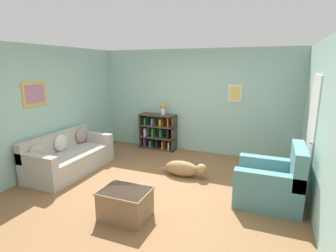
{
  "coord_description": "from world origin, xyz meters",
  "views": [
    {
      "loc": [
        1.84,
        -4.18,
        2.19
      ],
      "look_at": [
        0.0,
        0.4,
        1.05
      ],
      "focal_mm": 28.0,
      "sensor_mm": 36.0,
      "label": 1
    }
  ],
  "objects_px": {
    "dog": "(184,169)",
    "vase": "(163,108)",
    "coffee_table": "(125,203)",
    "bookshelf": "(158,132)",
    "recliner_chair": "(272,183)",
    "couch": "(69,157)"
  },
  "relations": [
    {
      "from": "recliner_chair",
      "to": "bookshelf",
      "type": "bearing_deg",
      "value": 145.95
    },
    {
      "from": "vase",
      "to": "coffee_table",
      "type": "bearing_deg",
      "value": -76.91
    },
    {
      "from": "couch",
      "to": "bookshelf",
      "type": "relative_size",
      "value": 1.92
    },
    {
      "from": "recliner_chair",
      "to": "vase",
      "type": "xyz_separation_m",
      "value": [
        -2.73,
        1.93,
        0.77
      ]
    },
    {
      "from": "couch",
      "to": "recliner_chair",
      "type": "height_order",
      "value": "recliner_chair"
    },
    {
      "from": "bookshelf",
      "to": "coffee_table",
      "type": "bearing_deg",
      "value": -74.39
    },
    {
      "from": "coffee_table",
      "to": "vase",
      "type": "distance_m",
      "value": 3.39
    },
    {
      "from": "recliner_chair",
      "to": "coffee_table",
      "type": "distance_m",
      "value": 2.36
    },
    {
      "from": "bookshelf",
      "to": "dog",
      "type": "relative_size",
      "value": 0.96
    },
    {
      "from": "bookshelf",
      "to": "recliner_chair",
      "type": "height_order",
      "value": "recliner_chair"
    },
    {
      "from": "dog",
      "to": "vase",
      "type": "distance_m",
      "value": 2.06
    },
    {
      "from": "bookshelf",
      "to": "vase",
      "type": "bearing_deg",
      "value": -7.9
    },
    {
      "from": "recliner_chair",
      "to": "vase",
      "type": "height_order",
      "value": "vase"
    },
    {
      "from": "recliner_chair",
      "to": "coffee_table",
      "type": "bearing_deg",
      "value": -147.77
    },
    {
      "from": "bookshelf",
      "to": "recliner_chair",
      "type": "relative_size",
      "value": 0.98
    },
    {
      "from": "coffee_table",
      "to": "dog",
      "type": "distance_m",
      "value": 1.75
    },
    {
      "from": "coffee_table",
      "to": "recliner_chair",
      "type": "bearing_deg",
      "value": 32.23
    },
    {
      "from": "bookshelf",
      "to": "dog",
      "type": "distance_m",
      "value": 1.96
    },
    {
      "from": "couch",
      "to": "recliner_chair",
      "type": "distance_m",
      "value": 4.02
    },
    {
      "from": "dog",
      "to": "vase",
      "type": "height_order",
      "value": "vase"
    },
    {
      "from": "dog",
      "to": "coffee_table",
      "type": "bearing_deg",
      "value": -101.44
    },
    {
      "from": "dog",
      "to": "vase",
      "type": "xyz_separation_m",
      "value": [
        -1.09,
        1.47,
        0.95
      ]
    }
  ]
}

